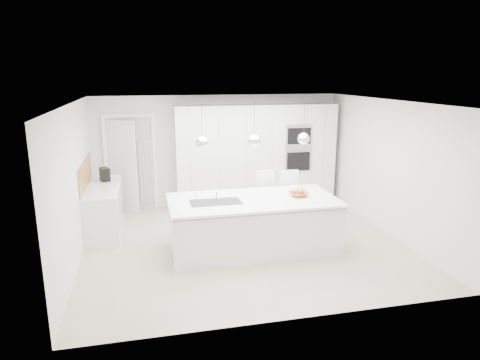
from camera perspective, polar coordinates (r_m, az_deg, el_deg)
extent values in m
plane|color=#B9A993|center=(7.73, 0.50, -8.47)|extent=(5.50, 5.50, 0.00)
plane|color=silver|center=(9.74, -2.88, 3.91)|extent=(5.50, 0.00, 5.50)
plane|color=silver|center=(7.24, -21.17, -0.57)|extent=(0.00, 5.00, 5.00)
plane|color=white|center=(7.16, 0.54, 10.36)|extent=(5.50, 5.50, 0.00)
cube|color=silver|center=(9.64, 2.13, 3.21)|extent=(3.60, 0.60, 2.30)
cube|color=white|center=(9.59, -15.84, 1.73)|extent=(0.76, 0.38, 2.00)
cube|color=silver|center=(8.57, -17.62, -3.81)|extent=(0.60, 1.80, 0.86)
cube|color=white|center=(8.45, -17.84, -0.90)|extent=(0.62, 1.82, 0.04)
cube|color=#AA7535|center=(8.42, -19.93, 0.77)|extent=(0.02, 1.80, 0.50)
cube|color=silver|center=(7.33, 1.81, -6.16)|extent=(2.80, 1.20, 0.86)
cube|color=white|center=(7.23, 1.74, -2.68)|extent=(2.84, 1.40, 0.04)
cylinder|color=white|center=(7.20, -3.18, -1.35)|extent=(0.02, 0.02, 0.30)
sphere|color=white|center=(6.79, -5.07, 5.02)|extent=(0.20, 0.20, 0.20)
sphere|color=white|center=(6.96, 1.91, 5.28)|extent=(0.20, 0.20, 0.20)
sphere|color=white|center=(7.22, 8.48, 5.45)|extent=(0.20, 0.20, 0.20)
imported|color=#AA7535|center=(7.43, 7.81, -1.87)|extent=(0.39, 0.39, 0.08)
cube|color=black|center=(8.80, -17.58, 0.72)|extent=(0.23, 0.28, 0.26)
sphere|color=#AB2216|center=(7.39, 8.18, -1.71)|extent=(0.08, 0.08, 0.08)
sphere|color=#AB2216|center=(7.39, 8.14, -1.71)|extent=(0.08, 0.08, 0.08)
sphere|color=#AB2216|center=(7.45, 7.43, -1.58)|extent=(0.08, 0.08, 0.08)
torus|color=gold|center=(7.41, 7.93, -1.38)|extent=(0.21, 0.16, 0.19)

